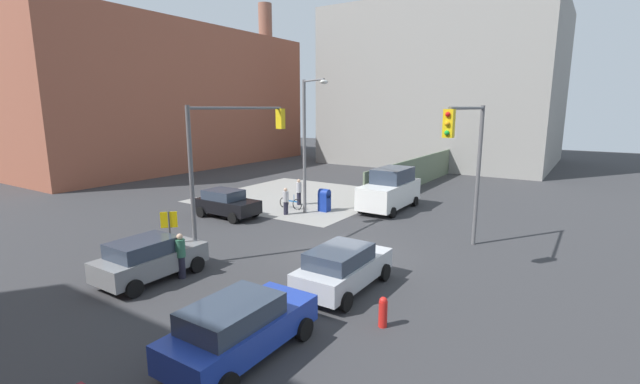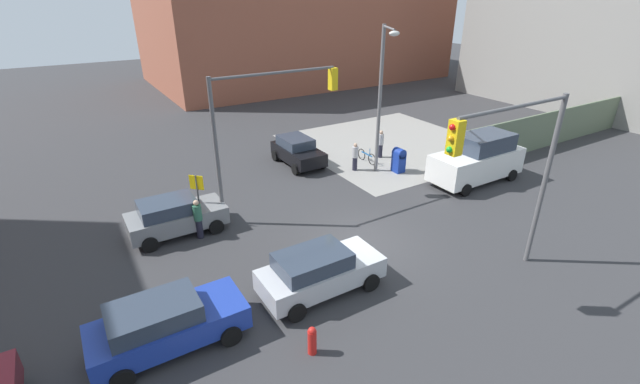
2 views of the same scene
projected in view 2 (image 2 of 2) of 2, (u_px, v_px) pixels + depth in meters
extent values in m
plane|color=#333335|center=(364.00, 240.00, 18.02)|extent=(120.00, 120.00, 0.00)
cube|color=gray|center=(390.00, 144.00, 29.20)|extent=(12.00, 12.00, 0.01)
cube|color=#607056|center=(557.00, 127.00, 28.71)|extent=(21.01, 0.12, 2.40)
cube|color=#93513D|center=(296.00, 11.00, 48.41)|extent=(32.00, 18.00, 14.71)
cylinder|color=#59595B|center=(217.00, 155.00, 17.97)|extent=(0.18, 0.18, 6.50)
cylinder|color=#59595B|center=(276.00, 73.00, 18.00)|extent=(5.79, 0.12, 0.12)
cube|color=yellow|center=(333.00, 79.00, 19.60)|extent=(0.32, 0.36, 1.00)
sphere|color=red|center=(336.00, 71.00, 19.54)|extent=(0.18, 0.18, 0.18)
sphere|color=orange|center=(336.00, 79.00, 19.68)|extent=(0.18, 0.18, 0.18)
sphere|color=green|center=(336.00, 86.00, 19.82)|extent=(0.18, 0.18, 0.18)
cylinder|color=#59595B|center=(544.00, 184.00, 15.28)|extent=(0.18, 0.18, 6.50)
cylinder|color=#59595B|center=(517.00, 107.00, 12.76)|extent=(5.02, 0.12, 0.12)
cube|color=yellow|center=(455.00, 137.00, 11.80)|extent=(0.32, 0.36, 1.00)
sphere|color=red|center=(452.00, 127.00, 11.58)|extent=(0.18, 0.18, 0.18)
sphere|color=orange|center=(451.00, 139.00, 11.71)|extent=(0.18, 0.18, 0.18)
sphere|color=green|center=(449.00, 150.00, 11.85)|extent=(0.18, 0.18, 0.18)
cylinder|color=slate|center=(380.00, 103.00, 23.23)|extent=(0.20, 0.20, 8.00)
cylinder|color=slate|center=(389.00, 28.00, 20.48)|extent=(1.22, 2.16, 0.10)
ellipsoid|color=silver|center=(394.00, 33.00, 19.47)|extent=(0.56, 0.36, 0.24)
cylinder|color=#4C4C4C|center=(199.00, 200.00, 18.73)|extent=(0.08, 0.08, 2.40)
cube|color=yellow|center=(196.00, 183.00, 18.37)|extent=(0.48, 0.48, 0.64)
cube|color=navy|center=(398.00, 162.00, 24.55)|extent=(0.56, 0.64, 1.15)
cylinder|color=navy|center=(399.00, 153.00, 24.31)|extent=(0.56, 0.64, 0.56)
cylinder|color=red|center=(312.00, 342.00, 12.25)|extent=(0.26, 0.26, 0.80)
sphere|color=red|center=(312.00, 331.00, 12.07)|extent=(0.24, 0.24, 0.24)
cube|color=slate|center=(177.00, 218.00, 18.28)|extent=(4.03, 1.80, 0.75)
cube|color=#2D3847|center=(167.00, 207.00, 17.85)|extent=(2.26, 1.58, 0.55)
cylinder|color=black|center=(203.00, 210.00, 19.78)|extent=(0.64, 0.22, 0.64)
cylinder|color=black|center=(216.00, 227.00, 18.40)|extent=(0.64, 0.22, 0.64)
cylinder|color=black|center=(141.00, 225.00, 18.49)|extent=(0.64, 0.22, 0.64)
cylinder|color=black|center=(150.00, 244.00, 17.10)|extent=(0.64, 0.22, 0.64)
cube|color=#1E389E|center=(170.00, 326.00, 12.41)|extent=(4.39, 1.80, 0.75)
cube|color=#2D3847|center=(153.00, 313.00, 11.97)|extent=(2.46, 1.58, 0.55)
cylinder|color=black|center=(211.00, 301.00, 13.97)|extent=(0.64, 0.22, 0.64)
cylinder|color=black|center=(231.00, 336.00, 12.58)|extent=(0.64, 0.22, 0.64)
cylinder|color=black|center=(112.00, 336.00, 12.56)|extent=(0.64, 0.22, 0.64)
cylinder|color=black|center=(122.00, 379.00, 11.17)|extent=(0.64, 0.22, 0.64)
cube|color=black|center=(298.00, 153.00, 25.55)|extent=(1.80, 3.85, 0.75)
cube|color=#2D3847|center=(295.00, 142.00, 25.51)|extent=(1.58, 2.16, 0.55)
cylinder|color=black|center=(322.00, 163.00, 25.12)|extent=(0.22, 0.64, 0.64)
cylinder|color=black|center=(296.00, 169.00, 24.27)|extent=(0.22, 0.64, 0.64)
cylinder|color=black|center=(301.00, 150.00, 27.14)|extent=(0.22, 0.64, 0.64)
cylinder|color=black|center=(275.00, 156.00, 26.29)|extent=(0.22, 0.64, 0.64)
cube|color=#B7BABF|center=(321.00, 273.00, 14.73)|extent=(4.33, 1.80, 0.75)
cube|color=#2D3847|center=(313.00, 261.00, 14.29)|extent=(2.42, 1.58, 0.55)
cylinder|color=black|center=(342.00, 257.00, 16.28)|extent=(0.64, 0.22, 0.64)
cylinder|color=black|center=(371.00, 282.00, 14.89)|extent=(0.64, 0.22, 0.64)
cylinder|color=black|center=(272.00, 282.00, 14.89)|extent=(0.64, 0.22, 0.64)
cylinder|color=black|center=(297.00, 312.00, 13.50)|extent=(0.64, 0.22, 0.64)
cube|color=white|center=(476.00, 164.00, 23.16)|extent=(5.40, 2.10, 1.40)
cube|color=#2D3847|center=(485.00, 142.00, 22.87)|extent=(3.02, 1.85, 0.90)
cylinder|color=black|center=(466.00, 190.00, 21.78)|extent=(0.64, 0.22, 0.64)
cylinder|color=black|center=(436.00, 176.00, 23.40)|extent=(0.64, 0.22, 0.64)
cylinder|color=black|center=(512.00, 175.00, 23.51)|extent=(0.64, 0.22, 0.64)
cylinder|color=black|center=(481.00, 163.00, 25.13)|extent=(0.64, 0.22, 0.64)
cylinder|color=#B2B2B7|center=(381.00, 139.00, 26.43)|extent=(0.36, 0.36, 0.67)
sphere|color=tan|center=(381.00, 132.00, 26.24)|extent=(0.23, 0.23, 0.23)
cylinder|color=#1E1E2D|center=(380.00, 151.00, 26.75)|extent=(0.28, 0.28, 0.85)
cylinder|color=#B2B2B7|center=(355.00, 152.00, 24.53)|extent=(0.36, 0.36, 0.64)
sphere|color=tan|center=(355.00, 145.00, 24.35)|extent=(0.22, 0.22, 0.22)
cylinder|color=#1E1E2D|center=(355.00, 164.00, 24.84)|extent=(0.28, 0.28, 0.80)
cylinder|color=#2D664C|center=(197.00, 213.00, 17.69)|extent=(0.36, 0.36, 0.68)
sphere|color=tan|center=(196.00, 203.00, 17.50)|extent=(0.23, 0.23, 0.23)
cylinder|color=#1E1E2D|center=(200.00, 229.00, 18.02)|extent=(0.28, 0.28, 0.86)
torus|color=black|center=(362.00, 154.00, 26.47)|extent=(0.05, 0.71, 0.71)
torus|color=black|center=(372.00, 159.00, 25.67)|extent=(0.05, 0.71, 0.71)
cube|color=#1E5999|center=(367.00, 154.00, 25.99)|extent=(0.04, 1.04, 0.08)
cylinder|color=#1E5999|center=(370.00, 152.00, 25.68)|extent=(0.04, 0.04, 0.40)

